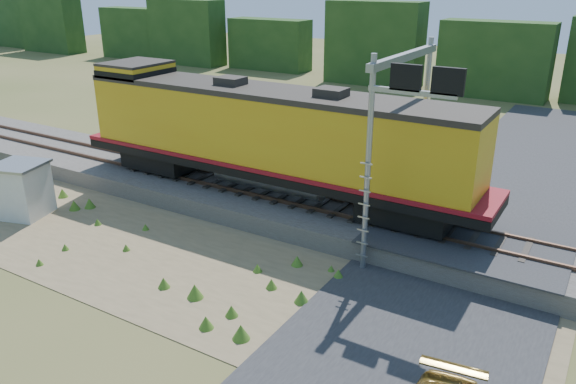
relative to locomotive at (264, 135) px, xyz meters
The scene contains 10 objects.
ground 7.18m from the locomotive, 71.82° to the right, with size 140.00×140.00×0.00m, color #475123.
ballast 3.60m from the locomotive, ahead, with size 70.00×5.00×0.80m, color slate.
rails 3.21m from the locomotive, ahead, with size 70.00×1.54×0.16m.
dirt_shoulder 6.47m from the locomotive, 90.31° to the right, with size 26.00×8.00×0.03m, color #8C7754.
road 10.92m from the locomotive, 30.38° to the right, with size 7.00×66.00×0.86m.
tree_line_north 32.06m from the locomotive, 86.48° to the left, with size 130.00×3.00×6.50m.
weed_clumps 6.99m from the locomotive, 104.53° to the right, with size 15.00×6.20×0.56m, color #467220, non-canonical shape.
locomotive is the anchor object (origin of this frame).
shed 10.62m from the locomotive, 144.53° to the right, with size 2.48×2.48×2.36m.
signal_gantry 6.83m from the locomotive, ahead, with size 2.98×6.20×7.53m.
Camera 1 is at (10.96, -13.26, 9.80)m, focal length 35.00 mm.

